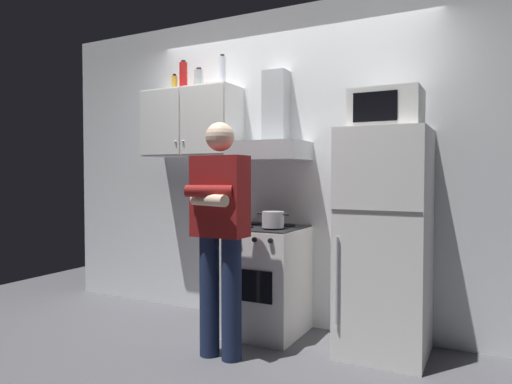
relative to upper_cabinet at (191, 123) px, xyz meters
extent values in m
plane|color=#4C4C51|center=(0.85, -0.37, -1.75)|extent=(7.00, 7.00, 0.00)
cube|color=white|center=(0.85, 0.23, -0.40)|extent=(4.80, 0.10, 2.70)
cube|color=white|center=(0.00, 0.01, 0.00)|extent=(0.90, 0.34, 0.60)
cube|color=white|center=(-0.22, -0.17, 0.00)|extent=(0.43, 0.01, 0.58)
cube|color=white|center=(0.22, -0.17, 0.00)|extent=(0.43, 0.01, 0.58)
sphere|color=#B2B2B7|center=(-0.04, -0.18, -0.18)|extent=(0.02, 0.02, 0.02)
sphere|color=#B2B2B7|center=(0.04, -0.18, -0.18)|extent=(0.02, 0.02, 0.02)
cube|color=white|center=(0.80, -0.12, -1.32)|extent=(0.60, 0.60, 0.85)
cube|color=black|center=(0.80, -0.12, -0.89)|extent=(0.59, 0.59, 0.01)
cube|color=black|center=(0.80, -0.43, -1.30)|extent=(0.42, 0.01, 0.24)
cylinder|color=black|center=(0.67, -0.24, -0.88)|extent=(0.16, 0.16, 0.01)
cylinder|color=black|center=(0.93, -0.24, -0.88)|extent=(0.16, 0.16, 0.01)
cylinder|color=black|center=(0.67, 0.00, -0.88)|extent=(0.16, 0.16, 0.01)
cylinder|color=black|center=(0.93, 0.00, -0.88)|extent=(0.16, 0.16, 0.01)
cylinder|color=black|center=(0.60, -0.44, -0.95)|extent=(0.04, 0.02, 0.04)
cylinder|color=black|center=(0.73, -0.44, -0.95)|extent=(0.04, 0.02, 0.04)
cylinder|color=black|center=(0.87, -0.44, -0.95)|extent=(0.04, 0.02, 0.04)
cylinder|color=black|center=(1.00, -0.44, -0.95)|extent=(0.04, 0.02, 0.04)
cube|color=#B7BABF|center=(0.80, -0.04, -0.27)|extent=(0.60, 0.44, 0.15)
cube|color=#B7BABF|center=(0.80, 0.10, 0.10)|extent=(0.20, 0.16, 0.60)
cube|color=white|center=(1.75, -0.12, -0.95)|extent=(0.60, 0.60, 1.60)
cube|color=#4C4C4C|center=(1.75, -0.43, -0.71)|extent=(0.59, 0.01, 0.01)
cylinder|color=silver|center=(1.50, -0.44, -1.19)|extent=(0.02, 0.02, 0.60)
cube|color=silver|center=(1.75, -0.10, -0.01)|extent=(0.48, 0.36, 0.28)
cube|color=black|center=(1.71, -0.29, -0.01)|extent=(0.30, 0.01, 0.20)
cylinder|color=#192342|center=(0.66, -0.72, -1.32)|extent=(0.14, 0.14, 0.85)
cylinder|color=#192342|center=(0.84, -0.72, -1.32)|extent=(0.14, 0.14, 0.85)
cube|color=maroon|center=(0.75, -0.72, -0.62)|extent=(0.38, 0.20, 0.56)
cylinder|color=maroon|center=(0.75, -0.86, -0.58)|extent=(0.33, 0.17, 0.08)
cylinder|color=beige|center=(0.75, -0.86, -0.64)|extent=(0.33, 0.17, 0.08)
sphere|color=beige|center=(0.75, -0.72, -0.21)|extent=(0.20, 0.20, 0.20)
cylinder|color=#B7BABF|center=(0.93, -0.24, -0.81)|extent=(0.17, 0.17, 0.12)
cylinder|color=black|center=(0.82, -0.24, -0.77)|extent=(0.05, 0.01, 0.01)
cylinder|color=black|center=(1.04, -0.24, -0.77)|extent=(0.05, 0.01, 0.01)
cylinder|color=silver|center=(0.30, 0.04, 0.43)|extent=(0.07, 0.07, 0.26)
cylinder|color=black|center=(0.30, 0.04, 0.57)|extent=(0.04, 0.04, 0.02)
cylinder|color=red|center=(-0.09, 0.00, 0.42)|extent=(0.07, 0.07, 0.25)
cylinder|color=black|center=(-0.09, 0.00, 0.56)|extent=(0.04, 0.04, 0.02)
cylinder|color=#B2B5BA|center=(0.09, -0.01, 0.38)|extent=(0.08, 0.08, 0.16)
cylinder|color=black|center=(0.09, -0.01, 0.47)|extent=(0.05, 0.05, 0.02)
cylinder|color=gold|center=(-0.19, 0.01, 0.37)|extent=(0.05, 0.05, 0.14)
cylinder|color=black|center=(-0.19, 0.01, 0.45)|extent=(0.03, 0.03, 0.02)
camera|label=1|loc=(2.43, -3.44, -0.48)|focal=32.33mm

